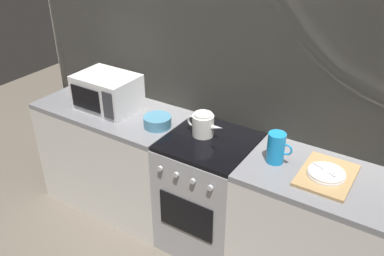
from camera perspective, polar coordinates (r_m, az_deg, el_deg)
The scene contains 10 objects.
ground_plane at distance 3.35m, azimuth 2.15°, elevation -14.95°, with size 8.00×8.00×0.00m, color #6B6054.
back_wall at distance 2.92m, azimuth 5.84°, elevation 6.17°, with size 3.60×0.05×2.40m.
counter_left at distance 3.50m, azimuth -10.50°, elevation -3.86°, with size 1.20×0.60×0.90m.
stove_unit at distance 3.06m, azimuth 2.30°, elevation -8.93°, with size 0.60×0.63×0.90m.
counter_right at distance 2.83m, azimuth 18.74°, elevation -14.55°, with size 1.20×0.60×0.90m.
microwave at distance 3.23m, azimuth -11.69°, elevation 4.88°, with size 0.46×0.35×0.27m.
kettle at distance 2.82m, azimuth 1.56°, elevation 0.48°, with size 0.28×0.15×0.17m.
mixing_bowl at distance 2.95m, azimuth -4.80°, elevation 0.90°, with size 0.20×0.20×0.08m, color teal.
pitcher at distance 2.58m, azimuth 11.57°, elevation -2.70°, with size 0.16×0.11×0.20m.
dish_pile at distance 2.56m, azimuth 18.13°, elevation -6.15°, with size 0.30×0.40×0.06m.
Camera 1 is at (1.18, -2.08, 2.35)m, focal length 38.54 mm.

